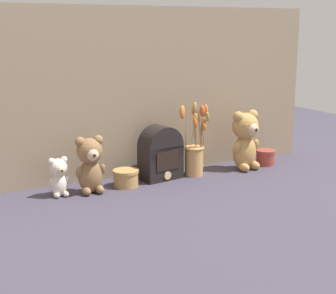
% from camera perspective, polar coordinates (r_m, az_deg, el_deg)
% --- Properties ---
extents(ground_plane, '(4.00, 4.00, 0.00)m').
position_cam_1_polar(ground_plane, '(2.32, 0.23, -3.78)').
color(ground_plane, '#3D3847').
extents(backdrop_wall, '(1.67, 0.02, 0.77)m').
position_cam_1_polar(backdrop_wall, '(2.38, -1.62, 6.13)').
color(backdrop_wall, gray).
rests_on(backdrop_wall, ground).
extents(teddy_bear_large, '(0.16, 0.15, 0.29)m').
position_cam_1_polar(teddy_bear_large, '(2.50, 8.57, 0.90)').
color(teddy_bear_large, tan).
rests_on(teddy_bear_large, ground).
extents(teddy_bear_medium, '(0.13, 0.12, 0.24)m').
position_cam_1_polar(teddy_bear_medium, '(2.15, -8.62, -1.81)').
color(teddy_bear_medium, olive).
rests_on(teddy_bear_medium, ground).
extents(teddy_bear_small, '(0.09, 0.08, 0.16)m').
position_cam_1_polar(teddy_bear_small, '(2.13, -12.00, -3.16)').
color(teddy_bear_small, beige).
rests_on(teddy_bear_small, ground).
extents(flower_vase, '(0.13, 0.12, 0.34)m').
position_cam_1_polar(flower_vase, '(2.38, 2.96, -0.52)').
color(flower_vase, tan).
rests_on(flower_vase, ground).
extents(vintage_radio, '(0.20, 0.13, 0.25)m').
position_cam_1_polar(vintage_radio, '(2.32, -0.82, -0.74)').
color(vintage_radio, black).
rests_on(vintage_radio, ground).
extents(decorative_tin_tall, '(0.10, 0.10, 0.08)m').
position_cam_1_polar(decorative_tin_tall, '(2.62, 10.75, -1.11)').
color(decorative_tin_tall, '#993D33').
rests_on(decorative_tin_tall, ground).
extents(decorative_tin_short, '(0.11, 0.11, 0.07)m').
position_cam_1_polar(decorative_tin_short, '(2.24, -4.69, -3.43)').
color(decorative_tin_short, tan).
rests_on(decorative_tin_short, ground).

